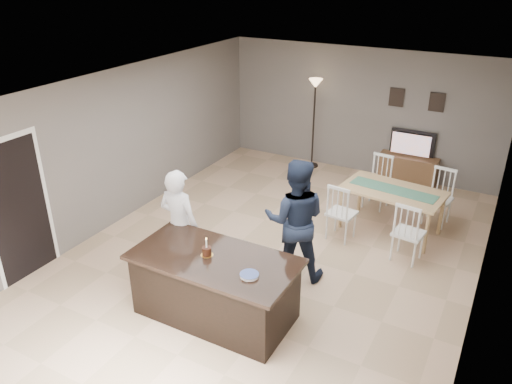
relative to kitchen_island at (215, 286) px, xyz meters
The scene contains 14 objects.
floor 1.86m from the kitchen_island, 90.00° to the left, with size 8.00×8.00×0.00m, color tan.
room_shell 2.18m from the kitchen_island, 90.00° to the left, with size 8.00×8.00×8.00m.
kitchen_island is the anchor object (origin of this frame).
tv_console 5.70m from the kitchen_island, 77.84° to the left, with size 1.20×0.40×0.60m, color brown.
television 5.78m from the kitchen_island, 77.99° to the left, with size 0.91×0.12×0.53m, color black.
tv_screen_glow 5.70m from the kitchen_island, 77.82° to the left, with size 0.78×0.78×0.00m, color orange.
picture_frames 6.03m from the kitchen_island, 78.74° to the left, with size 1.10×0.02×0.38m.
doorway 3.14m from the kitchen_island, behind, with size 0.00×2.10×2.65m.
woman 1.17m from the kitchen_island, 149.93° to the left, with size 0.62×0.41×1.71m, color silver.
man 1.52m from the kitchen_island, 69.12° to the left, with size 0.91×0.71×1.86m, color #172034.
birthday_cake 0.52m from the kitchen_island, behind, with size 0.16×0.16×0.25m.
plate_stack 0.77m from the kitchen_island, 13.75° to the right, with size 0.23×0.23×0.04m.
dining_table 3.67m from the kitchen_island, 67.23° to the left, with size 1.81×2.06×1.02m.
floor_lamp 5.69m from the kitchen_island, 99.64° to the left, with size 0.30×0.30×2.00m.
Camera 1 is at (3.04, -6.26, 4.35)m, focal length 35.00 mm.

